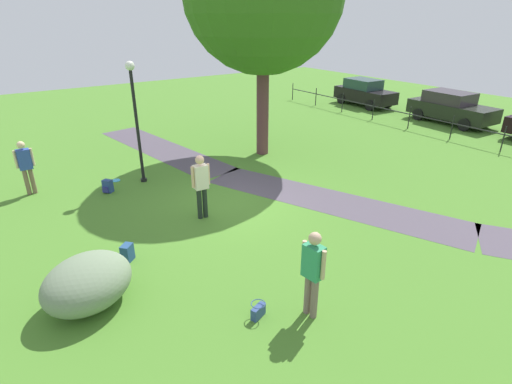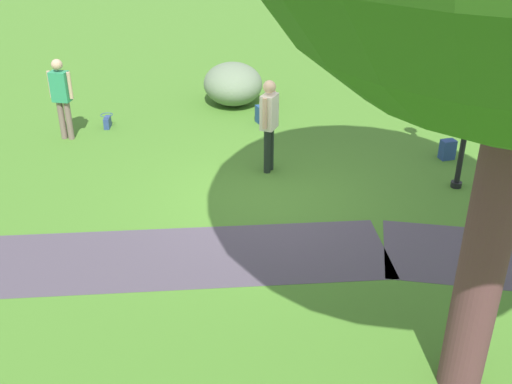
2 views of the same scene
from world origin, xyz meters
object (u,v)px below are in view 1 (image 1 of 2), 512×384
Objects in this scene: frisbee_on_grass at (116,180)px; parked_hatchback_blue at (451,107)px; lamp_post at (135,111)px; lawn_boulder at (88,282)px; backpack_by_boulder at (127,253)px; spare_backpack_on_lawn at (108,186)px; woman_with_handbag at (313,269)px; handbag_on_grass at (258,311)px; parked_suv_orange at (364,92)px; passerby_on_path at (201,182)px; man_near_boulder at (25,164)px.

frisbee_on_grass is 0.06× the size of parked_hatchback_blue.
lamp_post is 1.76× the size of lawn_boulder.
lamp_post is 5.26m from backpack_by_boulder.
lamp_post reaches higher than frisbee_on_grass.
lamp_post is at bearing 52.18° from frisbee_on_grass.
parked_hatchback_blue is (-2.97, 17.75, 0.61)m from backpack_by_boulder.
lamp_post reaches higher than spare_backpack_on_lawn.
lamp_post is 9.64× the size of spare_backpack_on_lawn.
spare_backpack_on_lawn is at bearing -169.85° from woman_with_handbag.
backpack_by_boulder is (-1.08, 1.07, -0.31)m from lawn_boulder.
woman_with_handbag is at bearing 6.05° from frisbee_on_grass.
lamp_post is 11.08× the size of handbag_on_grass.
parked_hatchback_blue is at bearing 83.22° from frisbee_on_grass.
parked_hatchback_blue is (-4.04, 18.82, 0.31)m from lawn_boulder.
woman_with_handbag is 19.50m from parked_suv_orange.
lamp_post is 2.54m from frisbee_on_grass.
backpack_by_boulder is 1.00× the size of spare_backpack_on_lawn.
lawn_boulder is 0.51× the size of parked_hatchback_blue.
woman_with_handbag is 4.35× the size of backpack_by_boulder.
passerby_on_path is 15.50m from parked_hatchback_blue.
frisbee_on_grass is at bearing 79.92° from man_near_boulder.
woman_with_handbag reaches higher than man_near_boulder.
woman_with_handbag reaches higher than lawn_boulder.
lamp_post is 6.51m from lawn_boulder.
frisbee_on_grass is (-0.58, -0.75, -2.35)m from lamp_post.
man_near_boulder is at bearing -97.21° from parked_hatchback_blue.
spare_backpack_on_lawn is at bearing 160.44° from lawn_boulder.
man_near_boulder is at bearing -141.28° from passerby_on_path.
handbag_on_grass is at bearing -5.06° from lamp_post.
lamp_post is at bearing 72.36° from man_near_boulder.
frisbee_on_grass is at bearing -164.34° from passerby_on_path.
handbag_on_grass is 3.49m from backpack_by_boulder.
frisbee_on_grass is 16.59m from parked_suv_orange.
passerby_on_path reaches higher than spare_backpack_on_lawn.
passerby_on_path is at bearing 6.29° from lamp_post.
handbag_on_grass is 8.15m from frisbee_on_grass.
backpack_by_boulder is at bearing 12.58° from man_near_boulder.
parked_hatchback_blue is at bearing 86.11° from spare_backpack_on_lawn.
backpack_by_boulder is 19.39m from parked_suv_orange.
parked_hatchback_blue is (1.15, 16.97, 0.61)m from spare_backpack_on_lawn.
passerby_on_path is (4.48, 3.59, 0.07)m from man_near_boulder.
lamp_post is at bearing 150.33° from lawn_boulder.
backpack_by_boulder reaches higher than handbag_on_grass.
parked_suv_orange is 0.91× the size of parked_hatchback_blue.
lamp_post is 8.17m from woman_with_handbag.
spare_backpack_on_lawn reaches higher than handbag_on_grass.
man_near_boulder is at bearing -107.64° from lamp_post.
backpack_by_boulder is 4.19m from spare_backpack_on_lawn.
handbag_on_grass is at bearing 4.44° from spare_backpack_on_lawn.
lawn_boulder is at bearing -131.60° from handbag_on_grass.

